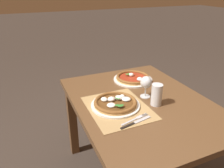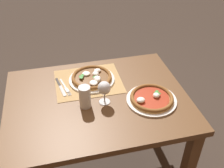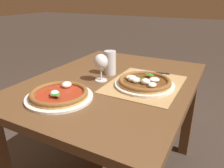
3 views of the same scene
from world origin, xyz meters
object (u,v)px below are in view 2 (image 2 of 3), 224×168
object	(u,v)px
wine_glass	(104,89)
knife	(61,87)
pizza_near	(92,78)
fork	(65,87)
pizza_far	(152,98)
pint_glass	(85,97)

from	to	relation	value
wine_glass	knife	world-z (taller)	wine_glass
wine_glass	knife	size ratio (longest dim) A/B	0.72
pizza_near	fork	world-z (taller)	pizza_near
pizza_far	fork	bearing A→B (deg)	-26.92
wine_glass	pint_glass	size ratio (longest dim) A/B	1.07
pizza_far	wine_glass	size ratio (longest dim) A/B	2.05
pizza_near	wine_glass	xyz separation A→B (m)	(-0.04, 0.25, 0.08)
pint_glass	fork	bearing A→B (deg)	-63.85
pizza_near	fork	xyz separation A→B (m)	(0.19, 0.04, -0.02)
wine_glass	fork	xyz separation A→B (m)	(0.23, -0.21, -0.10)
pizza_far	fork	world-z (taller)	pizza_far
pizza_near	pizza_far	xyz separation A→B (m)	(-0.33, 0.30, -0.00)
pint_glass	pizza_near	bearing A→B (deg)	-108.61
pizza_near	pint_glass	xyz separation A→B (m)	(0.09, 0.25, 0.05)
pizza_near	knife	bearing A→B (deg)	7.81
pizza_far	wine_glass	xyz separation A→B (m)	(0.29, -0.06, 0.09)
pizza_near	knife	world-z (taller)	pizza_near
pizza_near	pizza_far	distance (m)	0.45
pint_glass	knife	bearing A→B (deg)	-58.94
fork	knife	size ratio (longest dim) A/B	0.93
pizza_far	wine_glass	bearing A→B (deg)	-11.19
pizza_far	pint_glass	distance (m)	0.42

